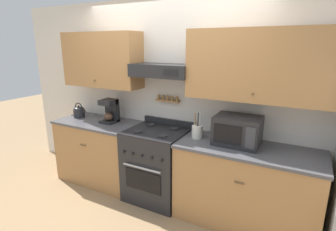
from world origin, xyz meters
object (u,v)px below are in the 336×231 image
object	(u,v)px
coffee_maker	(110,111)
microwave	(237,130)
utensil_crock	(197,131)
tea_kettle	(79,111)
stove_range	(157,164)

from	to	relation	value
coffee_maker	microwave	bearing A→B (deg)	-0.35
microwave	utensil_crock	distance (m)	0.47
tea_kettle	utensil_crock	size ratio (longest dim) A/B	0.73
microwave	utensil_crock	xyz separation A→B (m)	(-0.46, -0.02, -0.08)
tea_kettle	coffee_maker	size ratio (longest dim) A/B	0.68
tea_kettle	utensil_crock	distance (m)	1.91
microwave	utensil_crock	size ratio (longest dim) A/B	1.61
coffee_maker	tea_kettle	bearing A→B (deg)	-177.19
coffee_maker	utensil_crock	size ratio (longest dim) A/B	1.08
coffee_maker	utensil_crock	world-z (taller)	coffee_maker
coffee_maker	microwave	distance (m)	1.79
stove_range	tea_kettle	xyz separation A→B (m)	(-1.38, 0.05, 0.53)
tea_kettle	microwave	world-z (taller)	microwave
utensil_crock	coffee_maker	bearing A→B (deg)	178.77
coffee_maker	utensil_crock	distance (m)	1.33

